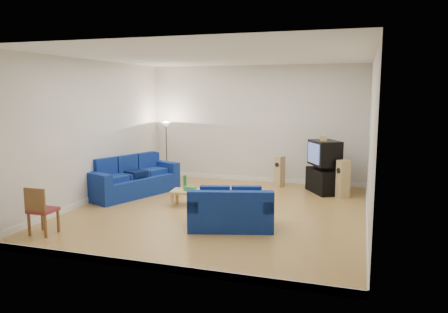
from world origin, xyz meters
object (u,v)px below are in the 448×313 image
(sofa_three_seat, at_px, (130,181))
(tv_stand, at_px, (324,181))
(sofa_loveseat, at_px, (231,213))
(coffee_table, at_px, (193,193))
(television, at_px, (325,153))

(sofa_three_seat, distance_m, tv_stand, 4.76)
(sofa_loveseat, relative_size, tv_stand, 1.75)
(coffee_table, distance_m, television, 3.44)
(sofa_three_seat, height_order, television, television)
(sofa_three_seat, distance_m, coffee_table, 1.96)
(sofa_three_seat, bearing_deg, television, 130.33)
(coffee_table, relative_size, tv_stand, 1.04)
(sofa_loveseat, relative_size, coffee_table, 1.68)
(coffee_table, height_order, tv_stand, tv_stand)
(sofa_three_seat, bearing_deg, coffee_table, 94.38)
(sofa_loveseat, bearing_deg, sofa_three_seat, 133.85)
(coffee_table, bearing_deg, sofa_three_seat, 163.31)
(sofa_three_seat, height_order, coffee_table, sofa_three_seat)
(television, bearing_deg, tv_stand, 156.51)
(television, bearing_deg, sofa_loveseat, -52.49)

